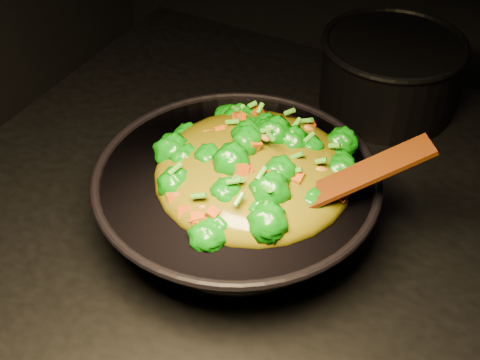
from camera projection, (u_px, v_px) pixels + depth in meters
The scene contains 4 objects.
wok at pixel (237, 205), 0.98m from camera, with size 0.39×0.39×0.11m, color black, non-canonical shape.
stir_fry at pixel (254, 150), 0.91m from camera, with size 0.28×0.28×0.10m, color #0B6807, non-canonical shape.
spatula at pixel (338, 185), 0.86m from camera, with size 0.26×0.04×0.01m, color #371405.
back_pot at pixel (390, 74), 1.21m from camera, with size 0.25×0.25×0.14m, color black.
Camera 1 is at (0.24, -0.72, 1.63)m, focal length 50.00 mm.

